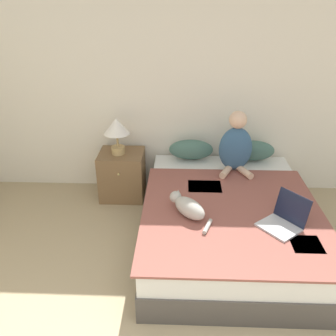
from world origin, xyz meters
The scene contains 9 objects.
wall_back centered at (0.00, 3.22, 1.27)m, with size 6.08×0.05×2.55m.
bed centered at (0.39, 2.10, 0.23)m, with size 1.61×2.09×0.47m.
pillow_near centered at (0.03, 3.01, 0.58)m, with size 0.51×0.23×0.23m.
pillow_far centered at (0.74, 3.01, 0.58)m, with size 0.51×0.23×0.23m.
person_sitting centered at (0.50, 2.74, 0.75)m, with size 0.36×0.35×0.67m.
cat_tabby centered at (-0.01, 1.84, 0.55)m, with size 0.37×0.47×0.17m.
laptop_open centered at (0.78, 1.70, 0.52)m, with size 0.43×0.43×0.27m.
nightstand centered at (-0.77, 2.92, 0.28)m, with size 0.51×0.47×0.56m.
table_lamp centered at (-0.80, 2.91, 0.86)m, with size 0.29×0.29×0.42m.
Camera 1 is at (-0.09, -0.78, 2.23)m, focal length 38.00 mm.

